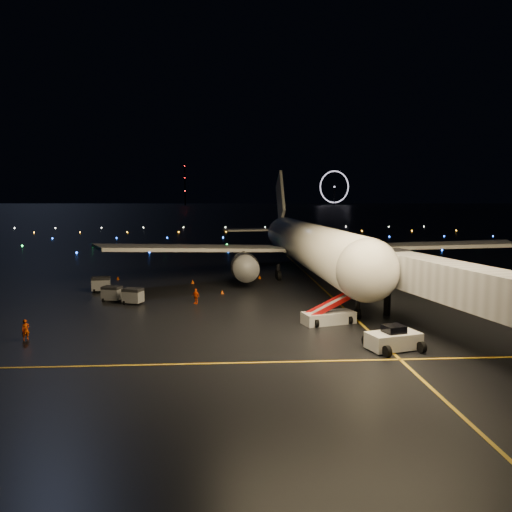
{
  "coord_description": "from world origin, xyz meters",
  "views": [
    {
      "loc": [
        -0.6,
        -43.98,
        11.58
      ],
      "look_at": [
        3.04,
        12.0,
        5.0
      ],
      "focal_mm": 35.0,
      "sensor_mm": 36.0,
      "label": 1
    }
  ],
  "objects_px": {
    "crew_a": "(26,330)",
    "crew_c": "(196,296)",
    "baggage_cart_1": "(133,296)",
    "baggage_cart_2": "(112,294)",
    "airliner": "(305,220)",
    "baggage_cart_0": "(101,284)",
    "pushback_tug": "(394,337)",
    "belt_loader": "(329,305)"
  },
  "relations": [
    {
      "from": "crew_a",
      "to": "crew_c",
      "type": "bearing_deg",
      "value": 8.29
    },
    {
      "from": "baggage_cart_1",
      "to": "baggage_cart_2",
      "type": "xyz_separation_m",
      "value": [
        -2.62,
        1.61,
        -0.01
      ]
    },
    {
      "from": "airliner",
      "to": "baggage_cart_1",
      "type": "distance_m",
      "value": 28.67
    },
    {
      "from": "crew_a",
      "to": "baggage_cart_1",
      "type": "relative_size",
      "value": 0.85
    },
    {
      "from": "crew_c",
      "to": "baggage_cart_0",
      "type": "height_order",
      "value": "baggage_cart_0"
    },
    {
      "from": "pushback_tug",
      "to": "baggage_cart_0",
      "type": "distance_m",
      "value": 37.99
    },
    {
      "from": "baggage_cart_1",
      "to": "crew_c",
      "type": "bearing_deg",
      "value": 17.22
    },
    {
      "from": "baggage_cart_0",
      "to": "baggage_cart_2",
      "type": "height_order",
      "value": "baggage_cart_0"
    },
    {
      "from": "airliner",
      "to": "baggage_cart_1",
      "type": "xyz_separation_m",
      "value": [
        -21.75,
        -17.12,
        -7.46
      ]
    },
    {
      "from": "belt_loader",
      "to": "crew_c",
      "type": "distance_m",
      "value": 15.91
    },
    {
      "from": "pushback_tug",
      "to": "baggage_cart_1",
      "type": "relative_size",
      "value": 1.97
    },
    {
      "from": "baggage_cart_2",
      "to": "crew_a",
      "type": "bearing_deg",
      "value": -86.42
    },
    {
      "from": "belt_loader",
      "to": "baggage_cart_1",
      "type": "bearing_deg",
      "value": 137.15
    },
    {
      "from": "pushback_tug",
      "to": "baggage_cart_2",
      "type": "bearing_deg",
      "value": 126.94
    },
    {
      "from": "pushback_tug",
      "to": "baggage_cart_2",
      "type": "distance_m",
      "value": 32.21
    },
    {
      "from": "crew_a",
      "to": "baggage_cart_0",
      "type": "relative_size",
      "value": 0.79
    },
    {
      "from": "pushback_tug",
      "to": "crew_c",
      "type": "distance_m",
      "value": 23.87
    },
    {
      "from": "crew_c",
      "to": "airliner",
      "type": "bearing_deg",
      "value": 88.91
    },
    {
      "from": "belt_loader",
      "to": "baggage_cart_1",
      "type": "height_order",
      "value": "belt_loader"
    },
    {
      "from": "crew_a",
      "to": "belt_loader",
      "type": "bearing_deg",
      "value": -28.78
    },
    {
      "from": "baggage_cart_0",
      "to": "baggage_cart_2",
      "type": "xyz_separation_m",
      "value": [
        2.6,
        -5.89,
        -0.07
      ]
    },
    {
      "from": "belt_loader",
      "to": "baggage_cart_1",
      "type": "xyz_separation_m",
      "value": [
        -19.6,
        9.85,
        -0.87
      ]
    },
    {
      "from": "pushback_tug",
      "to": "airliner",
      "type": "bearing_deg",
      "value": 76.41
    },
    {
      "from": "belt_loader",
      "to": "baggage_cart_1",
      "type": "relative_size",
      "value": 3.53
    },
    {
      "from": "pushback_tug",
      "to": "belt_loader",
      "type": "bearing_deg",
      "value": 96.48
    },
    {
      "from": "crew_a",
      "to": "crew_c",
      "type": "relative_size",
      "value": 1.02
    },
    {
      "from": "airliner",
      "to": "baggage_cart_1",
      "type": "height_order",
      "value": "airliner"
    },
    {
      "from": "belt_loader",
      "to": "baggage_cart_0",
      "type": "xyz_separation_m",
      "value": [
        -24.83,
        17.35,
        -0.8
      ]
    },
    {
      "from": "airliner",
      "to": "baggage_cart_0",
      "type": "xyz_separation_m",
      "value": [
        -26.98,
        -9.61,
        -7.4
      ]
    },
    {
      "from": "airliner",
      "to": "pushback_tug",
      "type": "relative_size",
      "value": 14.76
    },
    {
      "from": "baggage_cart_2",
      "to": "crew_c",
      "type": "bearing_deg",
      "value": 5.17
    },
    {
      "from": "airliner",
      "to": "pushback_tug",
      "type": "bearing_deg",
      "value": -90.41
    },
    {
      "from": "pushback_tug",
      "to": "baggage_cart_2",
      "type": "xyz_separation_m",
      "value": [
        -25.52,
        19.65,
        -0.1
      ]
    },
    {
      "from": "belt_loader",
      "to": "crew_c",
      "type": "height_order",
      "value": "belt_loader"
    },
    {
      "from": "crew_c",
      "to": "baggage_cart_2",
      "type": "xyz_separation_m",
      "value": [
        -9.49,
        1.97,
        0.0
      ]
    },
    {
      "from": "pushback_tug",
      "to": "belt_loader",
      "type": "height_order",
      "value": "belt_loader"
    },
    {
      "from": "crew_a",
      "to": "baggage_cart_0",
      "type": "xyz_separation_m",
      "value": [
        1.0,
        21.12,
        0.06
      ]
    },
    {
      "from": "crew_a",
      "to": "baggage_cart_1",
      "type": "xyz_separation_m",
      "value": [
        6.22,
        13.61,
        -0.0
      ]
    },
    {
      "from": "belt_loader",
      "to": "baggage_cart_1",
      "type": "distance_m",
      "value": 21.95
    },
    {
      "from": "pushback_tug",
      "to": "baggage_cart_2",
      "type": "relative_size",
      "value": 2.0
    },
    {
      "from": "pushback_tug",
      "to": "baggage_cart_1",
      "type": "xyz_separation_m",
      "value": [
        -22.9,
        18.04,
        -0.09
      ]
    },
    {
      "from": "airliner",
      "to": "baggage_cart_0",
      "type": "distance_m",
      "value": 29.58
    }
  ]
}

